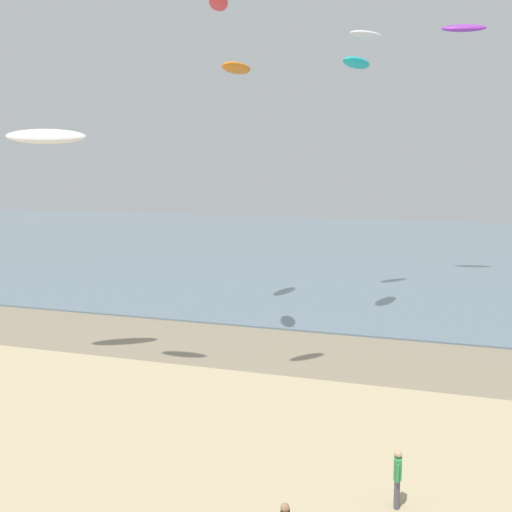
# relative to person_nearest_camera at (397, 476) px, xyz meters

# --- Properties ---
(wet_sand_strip) EXTENTS (120.00, 7.47, 0.01)m
(wet_sand_strip) POSITION_rel_person_nearest_camera_xyz_m (-4.14, 13.25, -0.91)
(wet_sand_strip) COLOR gray
(wet_sand_strip) RESTS_ON ground
(sea) EXTENTS (160.00, 70.00, 0.10)m
(sea) POSITION_rel_person_nearest_camera_xyz_m (-4.14, 51.98, -0.87)
(sea) COLOR slate
(sea) RESTS_ON ground
(person_nearest_camera) EXTENTS (0.25, 0.57, 1.71)m
(person_nearest_camera) POSITION_rel_person_nearest_camera_xyz_m (0.00, 0.00, 0.00)
(person_nearest_camera) COLOR #4C4C56
(person_nearest_camera) RESTS_ON ground
(kite_aloft_1) EXTENTS (1.75, 3.43, 0.64)m
(kite_aloft_1) POSITION_rel_person_nearest_camera_xyz_m (-4.47, 19.60, 14.33)
(kite_aloft_1) COLOR #19B2B7
(kite_aloft_3) EXTENTS (2.56, 2.90, 0.63)m
(kite_aloft_3) POSITION_rel_person_nearest_camera_xyz_m (-4.92, 26.31, 17.11)
(kite_aloft_3) COLOR white
(kite_aloft_4) EXTENTS (3.50, 1.77, 0.88)m
(kite_aloft_4) POSITION_rel_person_nearest_camera_xyz_m (1.26, 34.84, 18.82)
(kite_aloft_4) COLOR purple
(kite_aloft_5) EXTENTS (1.64, 3.43, 0.86)m
(kite_aloft_5) POSITION_rel_person_nearest_camera_xyz_m (-12.03, 20.53, 14.51)
(kite_aloft_5) COLOR orange
(kite_aloft_6) EXTENTS (3.66, 2.87, 0.99)m
(kite_aloft_6) POSITION_rel_person_nearest_camera_xyz_m (-16.62, 7.55, 9.94)
(kite_aloft_6) COLOR white
(kite_aloft_8) EXTENTS (1.72, 2.89, 0.44)m
(kite_aloft_8) POSITION_rel_person_nearest_camera_xyz_m (-9.72, 11.51, 16.12)
(kite_aloft_8) COLOR red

